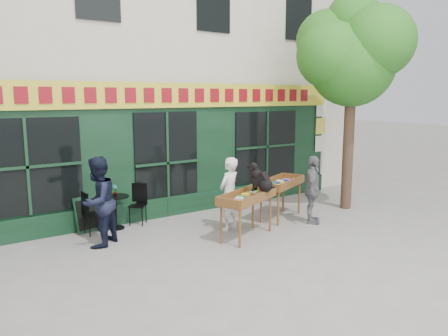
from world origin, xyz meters
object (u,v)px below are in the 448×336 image
at_px(man_left, 98,202).
at_px(book_cart_center, 247,200).
at_px(woman, 229,194).
at_px(book_cart_right, 281,185).
at_px(dog, 262,177).
at_px(bistro_table, 116,205).
at_px(man_right, 312,190).

bearing_deg(man_left, book_cart_center, 117.00).
height_order(woman, man_left, man_left).
distance_m(book_cart_center, book_cart_right, 1.77).
xyz_separation_m(dog, book_cart_right, (1.27, 0.77, -0.47)).
xyz_separation_m(book_cart_center, book_cart_right, (1.62, 0.72, 0.00)).
relative_size(book_cart_center, bistro_table, 2.14).
relative_size(dog, book_cart_right, 0.37).
height_order(dog, man_left, man_left).
xyz_separation_m(dog, man_right, (1.57, 0.02, -0.48)).
bearing_deg(book_cart_center, woman, 68.22).
relative_size(book_cart_center, book_cart_right, 1.00).
distance_m(dog, book_cart_right, 1.56).
height_order(woman, book_cart_right, woman).
distance_m(woman, book_cart_right, 1.62).
xyz_separation_m(man_right, man_left, (-4.68, 1.31, 0.10)).
relative_size(book_cart_right, man_left, 0.90).
bearing_deg(book_cart_center, man_right, -22.77).
bearing_deg(man_right, book_cart_center, 135.18).
bearing_deg(book_cart_right, book_cart_center, -179.99).
relative_size(dog, bistro_table, 0.79).
distance_m(woman, man_left, 2.83).
distance_m(dog, bistro_table, 3.36).
distance_m(dog, man_right, 1.65).
relative_size(man_right, man_left, 0.89).
bearing_deg(woman, bistro_table, -58.35).
bearing_deg(book_cart_center, man_left, 133.39).
distance_m(dog, woman, 0.91).
relative_size(dog, man_right, 0.37).
height_order(dog, woman, woman).
bearing_deg(dog, woman, 94.78).
distance_m(book_cart_right, man_right, 0.81).
distance_m(bistro_table, man_left, 1.20).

